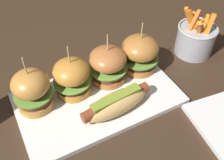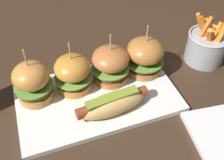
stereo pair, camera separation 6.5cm
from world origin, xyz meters
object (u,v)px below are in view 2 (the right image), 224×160
slider_far_left (33,82)px  platter_main (97,97)px  slider_center_right (111,64)px  slider_center_left (73,73)px  fries_bucket (206,46)px  slider_far_right (145,56)px  hot_dog (112,103)px

slider_far_left → platter_main: bearing=-17.2°
platter_main → slider_center_right: size_ratio=2.83×
slider_far_left → slider_center_left: slider_far_left is taller
slider_far_left → fries_bucket: (0.48, -0.00, -0.02)m
slider_center_left → slider_far_right: (0.19, -0.00, 0.00)m
hot_dog → slider_center_left: (-0.07, 0.11, 0.02)m
platter_main → fries_bucket: 0.34m
platter_main → slider_far_right: size_ratio=2.76×
slider_far_right → fries_bucket: (0.19, -0.00, -0.02)m
fries_bucket → slider_center_left: bearing=179.5°
platter_main → hot_dog: 0.07m
hot_dog → fries_bucket: (0.32, 0.10, 0.01)m
slider_far_right → platter_main: bearing=-162.5°
hot_dog → slider_center_right: slider_center_right is taller
slider_far_right → fries_bucket: size_ratio=1.01×
platter_main → slider_center_right: 0.09m
slider_far_right → slider_far_left: bearing=-179.5°
slider_center_left → slider_center_right: 0.10m
platter_main → slider_center_left: size_ratio=2.82×
slider_center_right → slider_far_right: slider_far_right is taller
hot_dog → slider_center_left: size_ratio=1.27×
hot_dog → slider_far_right: slider_far_right is taller
slider_center_left → slider_far_right: size_ratio=0.98×
slider_center_left → fries_bucket: bearing=-0.5°
slider_far_left → hot_dog: bearing=-32.1°
slider_far_left → slider_center_left: (0.10, 0.00, -0.00)m
platter_main → fries_bucket: (0.34, 0.04, 0.04)m
hot_dog → slider_far_right: size_ratio=1.25×
platter_main → hot_dog: bearing=-71.0°
slider_center_left → fries_bucket: size_ratio=0.99×
slider_center_right → fries_bucket: bearing=-0.7°
platter_main → hot_dog: size_ratio=2.21×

